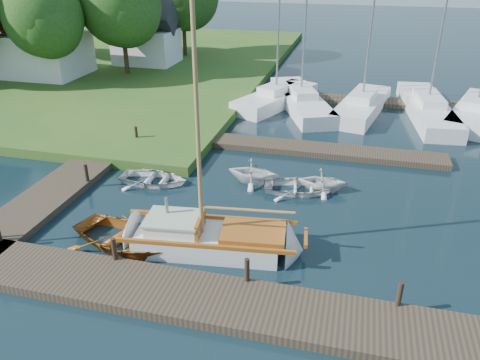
% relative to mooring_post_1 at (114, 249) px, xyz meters
% --- Properties ---
extents(ground, '(160.00, 160.00, 0.00)m').
position_rel_mooring_post_1_xyz_m(ground, '(3.00, 5.00, -0.70)').
color(ground, black).
rests_on(ground, ground).
extents(near_dock, '(18.00, 2.20, 0.30)m').
position_rel_mooring_post_1_xyz_m(near_dock, '(3.00, -1.00, -0.55)').
color(near_dock, '#322620').
rests_on(near_dock, ground).
extents(left_dock, '(2.20, 18.00, 0.30)m').
position_rel_mooring_post_1_xyz_m(left_dock, '(-5.00, 7.00, -0.55)').
color(left_dock, '#322620').
rests_on(left_dock, ground).
extents(far_dock, '(14.00, 1.60, 0.30)m').
position_rel_mooring_post_1_xyz_m(far_dock, '(5.00, 11.50, -0.55)').
color(far_dock, '#322620').
rests_on(far_dock, ground).
extents(pontoon, '(30.00, 1.60, 0.30)m').
position_rel_mooring_post_1_xyz_m(pontoon, '(13.00, 21.00, -0.55)').
color(pontoon, '#322620').
rests_on(pontoon, ground).
extents(shore, '(50.00, 40.00, 0.50)m').
position_rel_mooring_post_1_xyz_m(shore, '(-25.00, 27.00, -0.45)').
color(shore, '#29551E').
rests_on(shore, ground).
extents(mooring_post_1, '(0.16, 0.16, 0.80)m').
position_rel_mooring_post_1_xyz_m(mooring_post_1, '(0.00, 0.00, 0.00)').
color(mooring_post_1, black).
rests_on(mooring_post_1, near_dock).
extents(mooring_post_2, '(0.16, 0.16, 0.80)m').
position_rel_mooring_post_1_xyz_m(mooring_post_2, '(4.50, 0.00, 0.00)').
color(mooring_post_2, black).
rests_on(mooring_post_2, near_dock).
extents(mooring_post_3, '(0.16, 0.16, 0.80)m').
position_rel_mooring_post_1_xyz_m(mooring_post_3, '(9.00, 0.00, 0.00)').
color(mooring_post_3, black).
rests_on(mooring_post_3, near_dock).
extents(mooring_post_4, '(0.16, 0.16, 0.80)m').
position_rel_mooring_post_1_xyz_m(mooring_post_4, '(-4.00, 5.00, 0.00)').
color(mooring_post_4, black).
rests_on(mooring_post_4, left_dock).
extents(mooring_post_5, '(0.16, 0.16, 0.80)m').
position_rel_mooring_post_1_xyz_m(mooring_post_5, '(-4.00, 10.00, 0.00)').
color(mooring_post_5, black).
rests_on(mooring_post_5, left_dock).
extents(sailboat, '(7.33, 2.81, 9.83)m').
position_rel_mooring_post_1_xyz_m(sailboat, '(2.83, 1.78, -0.36)').
color(sailboat, silver).
rests_on(sailboat, ground).
extents(dinghy, '(4.73, 3.97, 0.84)m').
position_rel_mooring_post_1_xyz_m(dinghy, '(-0.33, 1.22, -0.28)').
color(dinghy, '#8B410E').
rests_on(dinghy, ground).
extents(tender_a, '(3.19, 2.32, 0.65)m').
position_rel_mooring_post_1_xyz_m(tender_a, '(-1.33, 6.08, -0.38)').
color(tender_a, silver).
rests_on(tender_a, ground).
extents(tender_b, '(2.44, 2.13, 1.23)m').
position_rel_mooring_post_1_xyz_m(tender_b, '(3.05, 7.28, -0.08)').
color(tender_b, silver).
rests_on(tender_b, ground).
extents(tender_c, '(3.39, 2.63, 0.65)m').
position_rel_mooring_post_1_xyz_m(tender_c, '(5.22, 6.87, -0.38)').
color(tender_c, silver).
rests_on(tender_c, ground).
extents(tender_d, '(2.25, 1.97, 1.13)m').
position_rel_mooring_post_1_xyz_m(tender_d, '(6.16, 7.24, -0.13)').
color(tender_d, silver).
rests_on(tender_d, ground).
extents(marina_boat_0, '(4.98, 7.73, 10.74)m').
position_rel_mooring_post_1_xyz_m(marina_boat_0, '(1.92, 19.10, -0.13)').
color(marina_boat_0, silver).
rests_on(marina_boat_0, ground).
extents(marina_boat_1, '(5.62, 9.59, 10.97)m').
position_rel_mooring_post_1_xyz_m(marina_boat_1, '(3.61, 18.99, -0.14)').
color(marina_boat_1, silver).
rests_on(marina_boat_1, ground).
extents(marina_boat_2, '(3.78, 8.17, 11.67)m').
position_rel_mooring_post_1_xyz_m(marina_boat_2, '(7.58, 18.81, -0.12)').
color(marina_boat_2, silver).
rests_on(marina_boat_2, ground).
extents(marina_boat_3, '(3.25, 10.12, 10.71)m').
position_rel_mooring_post_1_xyz_m(marina_boat_3, '(11.61, 19.23, -0.14)').
color(marina_boat_3, silver).
rests_on(marina_boat_3, ground).
extents(marina_boat_4, '(4.79, 8.48, 11.71)m').
position_rel_mooring_post_1_xyz_m(marina_boat_4, '(14.45, 19.27, -0.12)').
color(marina_boat_4, silver).
rests_on(marina_boat_4, ground).
extents(house_a, '(6.30, 5.00, 6.29)m').
position_rel_mooring_post_1_xyz_m(house_a, '(-17.00, 21.00, 2.26)').
color(house_a, white).
rests_on(house_a, shore).
extents(house_c, '(5.25, 4.00, 5.28)m').
position_rel_mooring_post_1_xyz_m(house_c, '(-11.00, 27.00, 1.88)').
color(house_c, white).
rests_on(house_c, shore).
extents(tree_2, '(5.83, 5.75, 7.82)m').
position_rel_mooring_post_1_xyz_m(tree_2, '(-15.00, 19.05, 4.55)').
color(tree_2, '#332114').
rests_on(tree_2, shore).
extents(tree_3, '(6.41, 6.38, 8.74)m').
position_rel_mooring_post_1_xyz_m(tree_3, '(-11.00, 23.05, 5.11)').
color(tree_3, '#332114').
rests_on(tree_3, shore).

